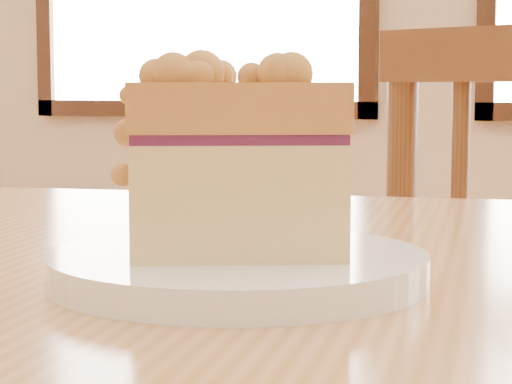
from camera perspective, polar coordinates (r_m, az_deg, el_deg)
plate at (r=0.59m, az=-1.05°, el=-4.41°), size 0.22×0.22×0.02m
cake_slice at (r=0.58m, az=-1.31°, el=2.04°), size 0.15×0.13×0.12m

